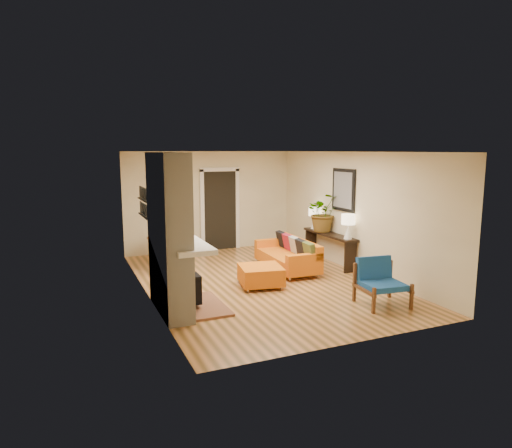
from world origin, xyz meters
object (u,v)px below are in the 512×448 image
at_px(ottoman, 261,275).
at_px(dining_table, 169,239).
at_px(console_table, 329,240).
at_px(houseplant, 324,212).
at_px(sofa, 290,255).
at_px(blue_chair, 379,279).
at_px(lamp_near, 348,224).
at_px(lamp_far, 315,215).

relative_size(ottoman, dining_table, 0.52).
distance_m(console_table, houseplant, 0.66).
bearing_deg(dining_table, sofa, -30.72).
xyz_separation_m(blue_chair, houseplant, (0.69, 2.99, 0.75)).
height_order(sofa, dining_table, dining_table).
distance_m(ottoman, lamp_near, 2.36).
relative_size(ottoman, lamp_far, 1.70).
bearing_deg(houseplant, ottoman, -149.69).
height_order(lamp_far, houseplant, houseplant).
distance_m(ottoman, console_table, 2.43).
height_order(ottoman, blue_chair, blue_chair).
bearing_deg(houseplant, dining_table, 163.02).
distance_m(lamp_near, houseplant, 1.00).
distance_m(ottoman, dining_table, 2.67).
distance_m(sofa, console_table, 1.11).
distance_m(sofa, blue_chair, 2.66).
bearing_deg(ottoman, sofa, 39.63).
bearing_deg(sofa, houseplant, 18.45).
relative_size(sofa, ottoman, 2.07).
bearing_deg(lamp_near, houseplant, 90.58).
bearing_deg(lamp_near, blue_chair, -109.46).
bearing_deg(blue_chair, sofa, 98.17).
relative_size(console_table, houseplant, 2.02).
bearing_deg(ottoman, console_table, 24.61).
height_order(blue_chair, console_table, blue_chair).
relative_size(lamp_far, houseplant, 0.59).
bearing_deg(console_table, sofa, -175.44).
bearing_deg(dining_table, console_table, -20.96).
height_order(console_table, lamp_near, lamp_near).
bearing_deg(lamp_near, dining_table, 149.34).
height_order(blue_chair, houseplant, houseplant).
bearing_deg(blue_chair, dining_table, 124.22).
relative_size(sofa, blue_chair, 2.26).
xyz_separation_m(ottoman, blue_chair, (1.48, -1.72, 0.20)).
bearing_deg(lamp_far, lamp_near, -90.00).
distance_m(ottoman, blue_chair, 2.28).
bearing_deg(sofa, blue_chair, -81.83).
bearing_deg(dining_table, lamp_near, -30.66).
height_order(dining_table, lamp_near, lamp_near).
distance_m(ottoman, lamp_far, 2.89).
relative_size(sofa, lamp_far, 3.53).
xyz_separation_m(ottoman, houseplant, (2.18, 1.27, 0.95)).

